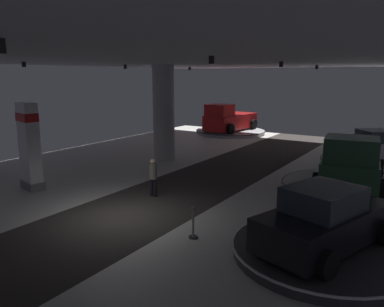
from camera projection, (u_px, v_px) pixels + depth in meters
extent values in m
cube|color=silver|center=(122.00, 217.00, 13.52)|extent=(24.00, 44.00, 0.05)
cube|color=#383330|center=(122.00, 216.00, 13.51)|extent=(4.40, 44.00, 0.01)
cube|color=silver|center=(116.00, 54.00, 12.40)|extent=(24.00, 44.00, 0.10)
cylinder|color=black|center=(24.00, 64.00, 15.44)|extent=(0.16, 0.16, 0.22)
cylinder|color=black|center=(125.00, 67.00, 19.81)|extent=(0.16, 0.16, 0.22)
cylinder|color=black|center=(190.00, 68.00, 25.17)|extent=(0.16, 0.16, 0.22)
cylinder|color=black|center=(0.00, 46.00, 5.64)|extent=(0.16, 0.16, 0.22)
cylinder|color=black|center=(211.00, 60.00, 10.85)|extent=(0.16, 0.16, 0.22)
cylinder|color=black|center=(281.00, 64.00, 15.38)|extent=(0.16, 0.16, 0.22)
cylinder|color=black|center=(317.00, 67.00, 20.74)|extent=(0.16, 0.16, 0.22)
cylinder|color=silver|center=(164.00, 113.00, 22.02)|extent=(1.24, 1.24, 5.50)
cube|color=slate|center=(33.00, 185.00, 16.80)|extent=(1.38, 0.93, 0.35)
cube|color=white|center=(29.00, 142.00, 16.42)|extent=(1.20, 0.81, 3.42)
cube|color=red|center=(27.00, 117.00, 16.20)|extent=(1.23, 0.85, 0.36)
cylinder|color=black|center=(384.00, 139.00, 25.64)|extent=(0.29, 0.84, 0.84)
cylinder|color=#B7B7BC|center=(349.00, 188.00, 16.44)|extent=(5.57, 5.57, 0.30)
cylinder|color=black|center=(349.00, 185.00, 16.42)|extent=(5.68, 5.68, 0.05)
cube|color=#2D5638|center=(351.00, 167.00, 16.26)|extent=(2.87, 5.56, 1.20)
cube|color=#2D5638|center=(351.00, 150.00, 14.53)|extent=(2.13, 1.97, 1.00)
cube|color=#28333D|center=(352.00, 148.00, 14.98)|extent=(1.74, 0.34, 0.75)
cylinder|color=black|center=(382.00, 190.00, 14.20)|extent=(0.40, 0.87, 0.84)
cylinder|color=black|center=(316.00, 183.00, 15.14)|extent=(0.40, 0.87, 0.84)
cylinder|color=black|center=(379.00, 168.00, 17.51)|extent=(0.40, 0.87, 0.84)
cylinder|color=black|center=(325.00, 163.00, 18.46)|extent=(0.40, 0.87, 0.84)
cylinder|color=#B7B7BC|center=(373.00, 162.00, 21.35)|extent=(5.57, 5.57, 0.24)
cylinder|color=black|center=(373.00, 161.00, 21.33)|extent=(5.68, 5.68, 0.05)
cube|color=silver|center=(375.00, 150.00, 21.20)|extent=(4.32, 4.15, 0.90)
cube|color=#2D3842|center=(378.00, 136.00, 21.07)|extent=(2.46, 2.43, 0.70)
cylinder|color=black|center=(361.00, 159.00, 20.06)|extent=(0.65, 0.62, 0.68)
cylinder|color=black|center=(341.00, 152.00, 21.99)|extent=(0.65, 0.62, 0.68)
sphere|color=white|center=(345.00, 151.00, 20.37)|extent=(0.18, 0.18, 0.18)
sphere|color=white|center=(336.00, 147.00, 21.33)|extent=(0.18, 0.18, 0.18)
cylinder|color=#B7B7BC|center=(230.00, 132.00, 32.70)|extent=(5.76, 5.76, 0.28)
cylinder|color=black|center=(231.00, 131.00, 32.67)|extent=(5.88, 5.88, 0.05)
cube|color=red|center=(231.00, 121.00, 32.52)|extent=(2.61, 5.48, 1.20)
cube|color=red|center=(220.00, 110.00, 31.00)|extent=(2.06, 1.88, 1.00)
cube|color=#28333D|center=(223.00, 110.00, 31.39)|extent=(1.75, 0.25, 0.75)
cylinder|color=black|center=(230.00, 129.00, 30.44)|extent=(0.36, 0.86, 0.84)
cylinder|color=black|center=(207.00, 126.00, 31.88)|extent=(0.36, 0.86, 0.84)
cylinder|color=black|center=(254.00, 124.00, 33.29)|extent=(0.36, 0.86, 0.84)
cylinder|color=black|center=(231.00, 122.00, 34.72)|extent=(0.36, 0.86, 0.84)
cylinder|color=#333338|center=(323.00, 252.00, 10.50)|extent=(4.88, 4.88, 0.31)
cylinder|color=white|center=(323.00, 247.00, 10.47)|extent=(4.98, 4.98, 0.05)
cube|color=black|center=(325.00, 225.00, 10.34)|extent=(3.01, 4.55, 0.90)
cube|color=#2D3842|center=(323.00, 200.00, 10.10)|extent=(2.07, 2.29, 0.70)
cylinder|color=black|center=(321.00, 213.00, 12.04)|extent=(0.42, 0.71, 0.68)
cylinder|color=black|center=(261.00, 237.00, 10.27)|extent=(0.42, 0.71, 0.68)
cylinder|color=black|center=(328.00, 265.00, 8.75)|extent=(0.42, 0.71, 0.68)
sphere|color=white|center=(348.00, 201.00, 11.97)|extent=(0.18, 0.18, 0.18)
sphere|color=white|center=(379.00, 210.00, 11.22)|extent=(0.18, 0.18, 0.18)
cylinder|color=black|center=(151.00, 187.00, 15.72)|extent=(0.14, 0.14, 0.80)
cylinder|color=black|center=(155.00, 187.00, 15.67)|extent=(0.14, 0.14, 0.80)
cylinder|color=#6B665B|center=(153.00, 171.00, 15.56)|extent=(0.32, 0.32, 0.62)
sphere|color=beige|center=(153.00, 161.00, 15.48)|extent=(0.22, 0.22, 0.22)
cylinder|color=#333338|center=(193.00, 237.00, 11.76)|extent=(0.28, 0.28, 0.04)
cylinder|color=#B2B2B7|center=(193.00, 223.00, 11.67)|extent=(0.07, 0.07, 0.96)
sphere|color=#B2B2B7|center=(193.00, 208.00, 11.57)|extent=(0.10, 0.10, 0.10)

